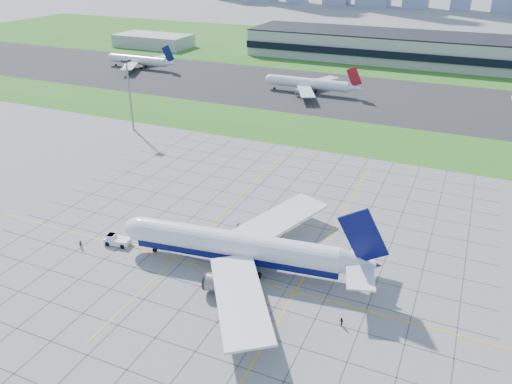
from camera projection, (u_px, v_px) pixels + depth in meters
ground at (219, 265)px, 106.45m from camera, size 1400.00×1400.00×0.00m
grass_median at (335, 134)px, 180.17m from camera, size 700.00×35.00×0.04m
asphalt_taxiway at (369, 97)px, 225.23m from camera, size 700.00×75.00×0.04m
grass_far at (407, 54)px, 315.34m from camera, size 700.00×145.00×0.04m
apron_markings at (243, 241)px, 115.38m from camera, size 120.00×130.00×0.03m
terminal at (475, 53)px, 276.73m from camera, size 260.00×43.00×15.80m
service_block at (154, 41)px, 334.86m from camera, size 50.00×25.00×8.00m
light_mast at (129, 86)px, 177.96m from camera, size 2.50×2.50×25.60m
airliner at (239, 247)px, 104.00m from camera, size 56.76×57.18×17.90m
pushback_tug at (116, 240)px, 113.61m from camera, size 8.61×3.60×2.36m
crew_near at (81, 244)px, 112.38m from camera, size 0.80×0.76×1.84m
crew_far at (341, 322)px, 89.12m from camera, size 1.08×1.12×1.82m
distant_jet_0 at (139, 60)px, 275.54m from camera, size 41.46×42.66×14.08m
distant_jet_1 at (309, 83)px, 228.91m from camera, size 43.57×42.66×14.08m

